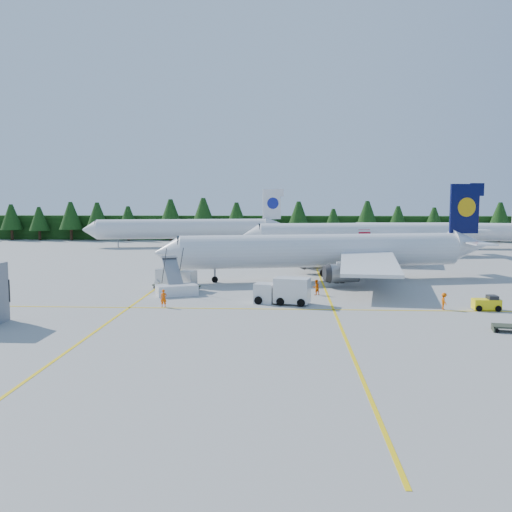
{
  "coord_description": "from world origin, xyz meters",
  "views": [
    {
      "loc": [
        1.39,
        -60.38,
        10.92
      ],
      "look_at": [
        -2.34,
        9.87,
        3.5
      ],
      "focal_mm": 40.0,
      "sensor_mm": 36.0,
      "label": 1
    }
  ],
  "objects_px": {
    "airstairs": "(176,287)",
    "baggage_tug": "(487,303)",
    "airliner_red": "(357,235)",
    "service_truck": "(282,291)",
    "airliner_navy": "(316,251)"
  },
  "relations": [
    {
      "from": "airliner_red",
      "to": "airstairs",
      "type": "bearing_deg",
      "value": -129.55
    },
    {
      "from": "service_truck",
      "to": "airliner_navy",
      "type": "bearing_deg",
      "value": 89.5
    },
    {
      "from": "airliner_navy",
      "to": "baggage_tug",
      "type": "height_order",
      "value": "airliner_navy"
    },
    {
      "from": "service_truck",
      "to": "airliner_red",
      "type": "bearing_deg",
      "value": 87.82
    },
    {
      "from": "airliner_navy",
      "to": "airliner_red",
      "type": "bearing_deg",
      "value": 61.2
    },
    {
      "from": "airliner_navy",
      "to": "baggage_tug",
      "type": "bearing_deg",
      "value": -62.64
    },
    {
      "from": "airstairs",
      "to": "baggage_tug",
      "type": "xyz_separation_m",
      "value": [
        31.5,
        -6.92,
        -0.2
      ]
    },
    {
      "from": "airliner_navy",
      "to": "airliner_red",
      "type": "height_order",
      "value": "airliner_red"
    },
    {
      "from": "airliner_navy",
      "to": "airstairs",
      "type": "height_order",
      "value": "airliner_navy"
    },
    {
      "from": "service_truck",
      "to": "airstairs",
      "type": "bearing_deg",
      "value": 172.0
    },
    {
      "from": "airstairs",
      "to": "airliner_navy",
      "type": "bearing_deg",
      "value": 13.47
    },
    {
      "from": "airliner_red",
      "to": "service_truck",
      "type": "relative_size",
      "value": 7.37
    },
    {
      "from": "service_truck",
      "to": "baggage_tug",
      "type": "relative_size",
      "value": 2.34
    },
    {
      "from": "airliner_red",
      "to": "baggage_tug",
      "type": "bearing_deg",
      "value": -91.24
    },
    {
      "from": "airstairs",
      "to": "baggage_tug",
      "type": "relative_size",
      "value": 2.68
    }
  ]
}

